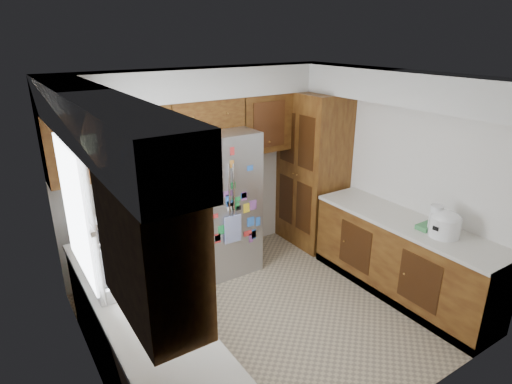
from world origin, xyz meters
TOP-DOWN VIEW (x-y plane):
  - floor at (0.00, 0.00)m, footprint 3.60×3.60m
  - room_shell at (-0.11, 0.36)m, footprint 3.64×3.24m
  - left_counter_run at (-1.36, 0.03)m, footprint 1.36×3.20m
  - right_counter_run at (1.50, -0.47)m, footprint 0.63×2.25m
  - pantry at (1.50, 1.15)m, footprint 0.60×0.90m
  - fridge at (-0.00, 1.20)m, footprint 0.90×0.79m
  - bridge_cabinet at (0.00, 1.43)m, footprint 0.96×0.34m
  - fridge_top_items at (-0.21, 1.44)m, footprint 0.70×0.30m
  - sink_assembly at (-1.50, 0.10)m, footprint 0.52×0.70m
  - left_counter_clutter at (-1.47, 0.87)m, footprint 0.35×0.85m
  - rice_cooker at (1.50, -0.92)m, footprint 0.32×0.31m
  - paper_towel at (1.49, -0.81)m, footprint 0.13×0.13m

SIDE VIEW (x-z plane):
  - floor at x=0.00m, z-range 0.00..0.00m
  - right_counter_run at x=1.50m, z-range -0.04..0.88m
  - left_counter_run at x=-1.36m, z-range -0.03..0.89m
  - fridge at x=0.00m, z-range 0.00..1.80m
  - sink_assembly at x=-1.50m, z-range 0.80..1.17m
  - left_counter_clutter at x=-1.47m, z-range 0.86..1.24m
  - rice_cooker at x=1.50m, z-range 0.93..1.20m
  - paper_towel at x=1.49m, z-range 0.92..1.22m
  - pantry at x=1.50m, z-range 0.00..2.15m
  - room_shell at x=-0.11m, z-range 0.56..3.08m
  - bridge_cabinet at x=0.00m, z-range 1.80..2.15m
  - fridge_top_items at x=-0.21m, z-range 2.13..2.42m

